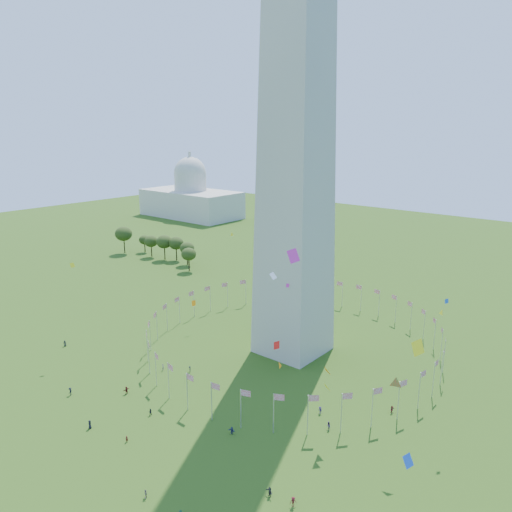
% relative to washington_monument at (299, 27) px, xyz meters
% --- Properties ---
extents(ground, '(600.00, 600.00, 0.00)m').
position_rel_washington_monument_xyz_m(ground, '(0.00, -50.00, -84.50)').
color(ground, '#264510').
rests_on(ground, ground).
extents(washington_monument, '(16.80, 16.80, 169.00)m').
position_rel_washington_monument_xyz_m(washington_monument, '(0.00, 0.00, 0.00)').
color(washington_monument, '#BDB6A8').
rests_on(washington_monument, ground).
extents(flag_ring, '(80.24, 80.24, 9.00)m').
position_rel_washington_monument_xyz_m(flag_ring, '(-0.00, 0.00, -80.00)').
color(flag_ring, silver).
rests_on(flag_ring, ground).
extents(capitol_building, '(70.00, 35.00, 46.00)m').
position_rel_washington_monument_xyz_m(capitol_building, '(-180.00, 130.00, -61.50)').
color(capitol_building, beige).
rests_on(capitol_building, ground).
extents(crowd, '(107.63, 76.15, 1.88)m').
position_rel_washington_monument_xyz_m(crowd, '(8.85, -45.88, -83.64)').
color(crowd, '#183D23').
rests_on(crowd, ground).
extents(kites_aloft, '(103.02, 70.30, 40.81)m').
position_rel_washington_monument_xyz_m(kites_aloft, '(22.84, -30.72, -64.00)').
color(kites_aloft, yellow).
rests_on(kites_aloft, ground).
extents(tree_line_west, '(55.83, 15.56, 13.02)m').
position_rel_washington_monument_xyz_m(tree_line_west, '(-107.23, 40.39, -78.94)').
color(tree_line_west, '#374D19').
rests_on(tree_line_west, ground).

